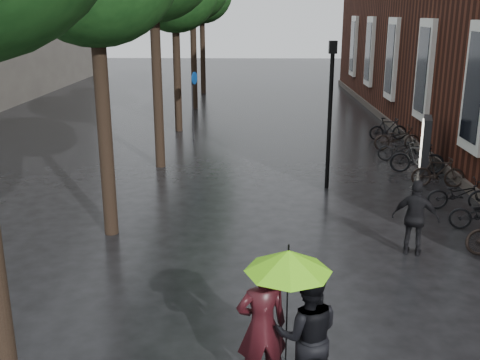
{
  "coord_description": "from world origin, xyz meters",
  "views": [
    {
      "loc": [
        -0.78,
        -5.25,
        4.99
      ],
      "look_at": [
        -1.05,
        6.14,
        1.59
      ],
      "focal_mm": 42.0,
      "sensor_mm": 36.0,
      "label": 1
    }
  ],
  "objects_px": {
    "pedestrian_walking": "(416,218)",
    "lamp_post": "(330,101)",
    "person_burgundy": "(262,327)",
    "parked_bicycles": "(426,165)",
    "ad_lightbox": "(425,144)",
    "person_black": "(307,335)"
  },
  "relations": [
    {
      "from": "ad_lightbox",
      "to": "person_black",
      "type": "bearing_deg",
      "value": -97.57
    },
    {
      "from": "person_burgundy",
      "to": "lamp_post",
      "type": "height_order",
      "value": "lamp_post"
    },
    {
      "from": "parked_bicycles",
      "to": "person_burgundy",
      "type": "bearing_deg",
      "value": -116.96
    },
    {
      "from": "person_black",
      "to": "lamp_post",
      "type": "bearing_deg",
      "value": -98.41
    },
    {
      "from": "person_burgundy",
      "to": "lamp_post",
      "type": "bearing_deg",
      "value": -117.02
    },
    {
      "from": "person_burgundy",
      "to": "ad_lightbox",
      "type": "bearing_deg",
      "value": -130.38
    },
    {
      "from": "parked_bicycles",
      "to": "ad_lightbox",
      "type": "bearing_deg",
      "value": 77.26
    },
    {
      "from": "pedestrian_walking",
      "to": "lamp_post",
      "type": "xyz_separation_m",
      "value": [
        -1.26,
        4.71,
        1.75
      ]
    },
    {
      "from": "parked_bicycles",
      "to": "ad_lightbox",
      "type": "distance_m",
      "value": 1.1
    },
    {
      "from": "lamp_post",
      "to": "person_black",
      "type": "bearing_deg",
      "value": -98.8
    },
    {
      "from": "pedestrian_walking",
      "to": "parked_bicycles",
      "type": "xyz_separation_m",
      "value": [
        1.93,
        5.73,
        -0.37
      ]
    },
    {
      "from": "person_black",
      "to": "parked_bicycles",
      "type": "bearing_deg",
      "value": -113.64
    },
    {
      "from": "person_burgundy",
      "to": "parked_bicycles",
      "type": "xyz_separation_m",
      "value": [
        5.25,
        10.32,
        -0.51
      ]
    },
    {
      "from": "person_black",
      "to": "ad_lightbox",
      "type": "height_order",
      "value": "person_black"
    },
    {
      "from": "parked_bicycles",
      "to": "lamp_post",
      "type": "distance_m",
      "value": 3.97
    },
    {
      "from": "pedestrian_walking",
      "to": "ad_lightbox",
      "type": "relative_size",
      "value": 0.94
    },
    {
      "from": "person_burgundy",
      "to": "pedestrian_walking",
      "type": "bearing_deg",
      "value": -140.41
    },
    {
      "from": "person_burgundy",
      "to": "pedestrian_walking",
      "type": "distance_m",
      "value": 5.67
    },
    {
      "from": "person_black",
      "to": "pedestrian_walking",
      "type": "relative_size",
      "value": 1.11
    },
    {
      "from": "ad_lightbox",
      "to": "pedestrian_walking",
      "type": "bearing_deg",
      "value": -92.24
    },
    {
      "from": "person_burgundy",
      "to": "lamp_post",
      "type": "xyz_separation_m",
      "value": [
        2.06,
        9.3,
        1.62
      ]
    },
    {
      "from": "person_black",
      "to": "lamp_post",
      "type": "relative_size",
      "value": 0.43
    }
  ]
}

